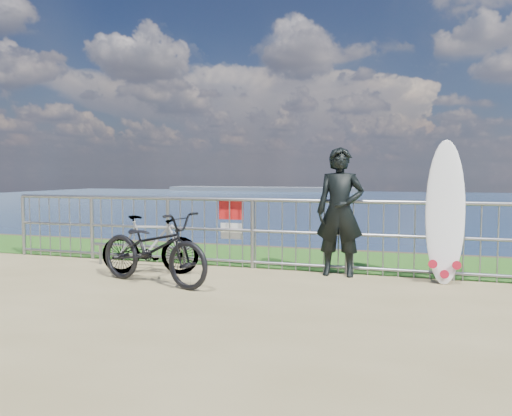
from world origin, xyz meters
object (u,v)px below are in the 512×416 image
(surfer, at_px, (340,212))
(bicycle_far, at_px, (150,245))
(surfboard, at_px, (445,216))
(bicycle_near, at_px, (153,248))

(surfer, bearing_deg, bicycle_far, -166.40)
(surfboard, bearing_deg, surfer, 179.41)
(bicycle_near, height_order, bicycle_far, bicycle_near)
(surfboard, relative_size, bicycle_near, 1.06)
(bicycle_near, bearing_deg, surfer, -44.82)
(surfer, distance_m, surfboard, 1.46)
(surfboard, height_order, bicycle_near, surfboard)
(bicycle_near, relative_size, bicycle_far, 1.29)
(surfer, bearing_deg, bicycle_near, -151.85)
(bicycle_near, bearing_deg, bicycle_far, 48.49)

